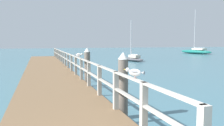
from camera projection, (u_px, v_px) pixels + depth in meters
The scene contains 8 objects.
pier_deck at pixel (48, 72), 14.46m from camera, with size 2.75×27.21×0.43m, color brown.
pier_railing at pixel (68, 59), 14.79m from camera, with size 0.12×25.73×0.98m.
dock_piling_near at pixel (123, 85), 6.28m from camera, with size 0.29×0.29×1.88m.
dock_piling_far at pixel (87, 67), 10.82m from camera, with size 0.29×0.29×1.88m.
seagull_foreground at pixel (135, 72), 4.54m from camera, with size 0.32×0.41×0.21m.
seagull_background at pixel (79, 55), 10.81m from camera, with size 0.40×0.34×0.21m.
boat_1 at pixel (196, 51), 41.59m from camera, with size 2.99×7.20×8.12m.
boat_2 at pixel (132, 58), 25.70m from camera, with size 1.93×4.19×4.65m.
Camera 1 is at (-0.56, -1.32, 2.16)m, focal length 35.92 mm.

